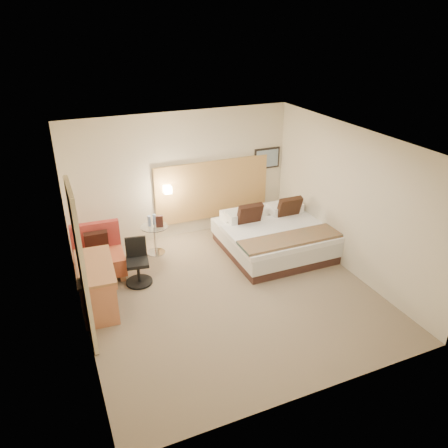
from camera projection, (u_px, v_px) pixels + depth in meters
name	position (u px, v px, depth m)	size (l,w,h in m)	color
floor	(229.00, 293.00, 7.66)	(4.80, 5.00, 0.02)	#7B6953
ceiling	(229.00, 141.00, 6.49)	(4.80, 5.00, 0.02)	white
wall_back	(181.00, 176.00, 9.16)	(4.80, 0.02, 2.70)	beige
wall_front	(317.00, 310.00, 5.00)	(4.80, 0.02, 2.70)	beige
wall_left	(75.00, 252.00, 6.22)	(0.02, 5.00, 2.70)	beige
wall_right	(350.00, 201.00, 7.93)	(0.02, 5.00, 2.70)	beige
headboard_panel	(213.00, 190.00, 9.55)	(2.60, 0.04, 1.30)	tan
art_frame	(267.00, 158.00, 9.78)	(0.62, 0.03, 0.47)	black
art_canvas	(267.00, 158.00, 9.77)	(0.54, 0.01, 0.39)	gray
lamp_arm	(167.00, 189.00, 9.05)	(0.02, 0.02, 0.12)	silver
lamp_shade	(167.00, 190.00, 9.00)	(0.15, 0.15, 0.15)	#F3E2BD
curtain	(82.00, 267.00, 6.09)	(0.06, 0.90, 2.42)	beige
bottle_a	(149.00, 221.00, 8.64)	(0.07, 0.07, 0.22)	#8AA8D6
bottle_b	(154.00, 219.00, 8.71)	(0.07, 0.07, 0.22)	#8BADD8
menu_folder	(160.00, 221.00, 8.60)	(0.14, 0.05, 0.24)	#381A16
bed	(275.00, 236.00, 8.89)	(2.13, 2.04, 1.02)	#3C231E
lounge_chair	(99.00, 256.00, 8.07)	(0.93, 0.82, 0.94)	#976747
side_table	(155.00, 238.00, 8.79)	(0.67, 0.67, 0.61)	silver
desk	(97.00, 274.00, 7.05)	(0.66, 1.30, 0.79)	#A2673F
desk_chair	(138.00, 265.00, 7.82)	(0.55, 0.55, 0.84)	black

